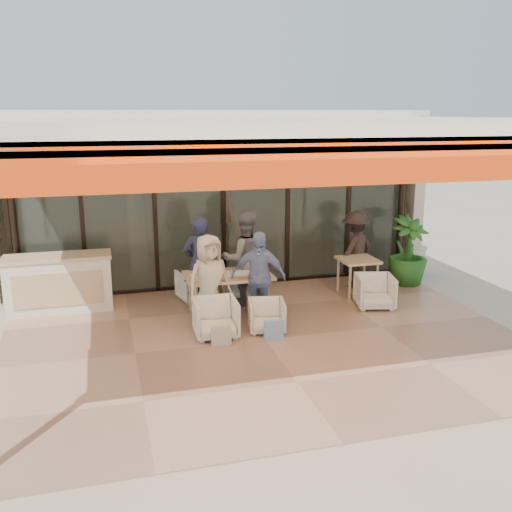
{
  "coord_description": "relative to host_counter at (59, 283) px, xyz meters",
  "views": [
    {
      "loc": [
        -2.35,
        -8.0,
        3.47
      ],
      "look_at": [
        0.1,
        0.9,
        1.15
      ],
      "focal_mm": 40.0,
      "sensor_mm": 36.0,
      "label": 1
    }
  ],
  "objects": [
    {
      "name": "side_chair",
      "position": [
        5.52,
        -1.32,
        -0.19
      ],
      "size": [
        0.79,
        0.76,
        0.68
      ],
      "primitive_type": "imported",
      "rotation": [
        0.0,
        0.0,
        -0.24
      ],
      "color": "white",
      "rests_on": "ground"
    },
    {
      "name": "chair_near_left",
      "position": [
        2.45,
        -1.92,
        -0.19
      ],
      "size": [
        0.7,
        0.66,
        0.69
      ],
      "primitive_type": "imported",
      "rotation": [
        0.0,
        0.0,
        -0.04
      ],
      "color": "white",
      "rests_on": "ground"
    },
    {
      "name": "potted_palm",
      "position": [
        6.82,
        -0.17,
        0.19
      ],
      "size": [
        0.96,
        0.96,
        1.44
      ],
      "primitive_type": "imported",
      "rotation": [
        0.0,
        0.0,
        0.22
      ],
      "color": "#1E5919",
      "rests_on": "ground"
    },
    {
      "name": "standing_woman",
      "position": [
        5.7,
        -0.03,
        0.26
      ],
      "size": [
        1.17,
        1.02,
        1.57
      ],
      "primitive_type": "imported",
      "rotation": [
        0.0,
        0.0,
        3.67
      ],
      "color": "black",
      "rests_on": "ground"
    },
    {
      "name": "chair_far_left",
      "position": [
        2.45,
        -0.02,
        -0.21
      ],
      "size": [
        0.74,
        0.71,
        0.65
      ],
      "primitive_type": "imported",
      "rotation": [
        0.0,
        0.0,
        3.36
      ],
      "color": "white",
      "rests_on": "ground"
    },
    {
      "name": "glass_storefront",
      "position": [
        3.15,
        0.7,
        1.07
      ],
      "size": [
        8.08,
        0.1,
        3.2
      ],
      "color": "#9EADA3",
      "rests_on": "ground"
    },
    {
      "name": "diner_cream",
      "position": [
        2.45,
        -1.42,
        0.25
      ],
      "size": [
        0.87,
        0.69,
        1.56
      ],
      "primitive_type": "imported",
      "rotation": [
        0.0,
        0.0,
        0.27
      ],
      "color": "beige",
      "rests_on": "ground"
    },
    {
      "name": "ground",
      "position": [
        3.15,
        -2.3,
        -0.53
      ],
      "size": [
        70.0,
        70.0,
        0.0
      ],
      "primitive_type": "plane",
      "color": "#C6B293",
      "rests_on": "ground"
    },
    {
      "name": "tote_bag_cream",
      "position": [
        2.45,
        -2.32,
        -0.36
      ],
      "size": [
        0.3,
        0.1,
        0.34
      ],
      "primitive_type": "cube",
      "color": "silver",
      "rests_on": "ground"
    },
    {
      "name": "diner_periwinkle",
      "position": [
        3.29,
        -1.42,
        0.26
      ],
      "size": [
        1.0,
        0.69,
        1.58
      ],
      "primitive_type": "imported",
      "rotation": [
        0.0,
        0.0,
        -0.36
      ],
      "color": "#6A80B1",
      "rests_on": "ground"
    },
    {
      "name": "terrace_structure",
      "position": [
        3.15,
        -2.56,
        2.72
      ],
      "size": [
        8.0,
        6.0,
        3.4
      ],
      "color": "silver",
      "rests_on": "ground"
    },
    {
      "name": "chair_near_right",
      "position": [
        3.29,
        -1.92,
        -0.24
      ],
      "size": [
        0.66,
        0.63,
        0.59
      ],
      "primitive_type": "imported",
      "rotation": [
        0.0,
        0.0,
        -0.18
      ],
      "color": "white",
      "rests_on": "ground"
    },
    {
      "name": "tote_bag_blue",
      "position": [
        3.29,
        -2.32,
        -0.36
      ],
      "size": [
        0.3,
        0.1,
        0.34
      ],
      "primitive_type": "cube",
      "color": "#99BFD8",
      "rests_on": "ground"
    },
    {
      "name": "terrace_floor",
      "position": [
        3.15,
        -2.3,
        -0.53
      ],
      "size": [
        8.0,
        6.0,
        0.01
      ],
      "primitive_type": "cube",
      "color": "tan",
      "rests_on": "ground"
    },
    {
      "name": "diner_grey",
      "position": [
        3.29,
        -0.52,
        0.36
      ],
      "size": [
        0.89,
        0.71,
        1.77
      ],
      "primitive_type": "imported",
      "rotation": [
        0.0,
        0.0,
        3.1
      ],
      "color": "slate",
      "rests_on": "ground"
    },
    {
      "name": "host_counter",
      "position": [
        0.0,
        0.0,
        0.0
      ],
      "size": [
        1.85,
        0.65,
        1.04
      ],
      "color": "silver",
      "rests_on": "ground"
    },
    {
      "name": "dining_table",
      "position": [
        2.86,
        -0.96,
        0.16
      ],
      "size": [
        1.5,
        0.9,
        0.93
      ],
      "color": "#E4BE8B",
      "rests_on": "ground"
    },
    {
      "name": "side_table",
      "position": [
        5.52,
        -0.57,
        0.11
      ],
      "size": [
        0.7,
        0.7,
        0.74
      ],
      "color": "#E4BE8B",
      "rests_on": "ground"
    },
    {
      "name": "chair_far_right",
      "position": [
        3.29,
        -0.02,
        -0.2
      ],
      "size": [
        0.73,
        0.7,
        0.66
      ],
      "primitive_type": "imported",
      "rotation": [
        0.0,
        0.0,
        2.97
      ],
      "color": "white",
      "rests_on": "ground"
    },
    {
      "name": "interior_block",
      "position": [
        3.16,
        3.02,
        1.7
      ],
      "size": [
        9.05,
        3.62,
        3.52
      ],
      "color": "silver",
      "rests_on": "ground"
    },
    {
      "name": "diner_navy",
      "position": [
        2.45,
        -0.52,
        0.32
      ],
      "size": [
        0.68,
        0.5,
        1.71
      ],
      "primitive_type": "imported",
      "rotation": [
        0.0,
        0.0,
        3.29
      ],
      "color": "#1B243C",
      "rests_on": "ground"
    }
  ]
}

